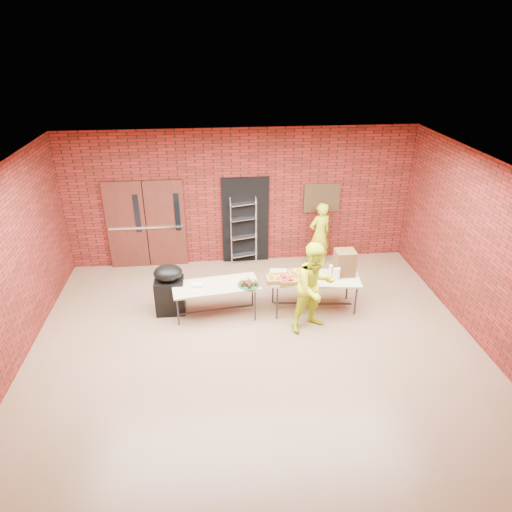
{
  "coord_description": "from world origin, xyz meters",
  "views": [
    {
      "loc": [
        -0.67,
        -6.5,
        5.11
      ],
      "look_at": [
        0.14,
        1.4,
        1.14
      ],
      "focal_mm": 32.0,
      "sensor_mm": 36.0,
      "label": 1
    }
  ],
  "objects_px": {
    "wire_rack": "(244,232)",
    "coffee_dispenser": "(345,263)",
    "volunteer_woman": "(320,234)",
    "table_left": "(216,287)",
    "covered_grill": "(170,289)",
    "table_right": "(314,280)",
    "volunteer_man": "(315,287)"
  },
  "relations": [
    {
      "from": "table_left",
      "to": "table_right",
      "type": "distance_m",
      "value": 1.94
    },
    {
      "from": "table_left",
      "to": "volunteer_woman",
      "type": "relative_size",
      "value": 1.11
    },
    {
      "from": "table_right",
      "to": "wire_rack",
      "type": "bearing_deg",
      "value": 126.6
    },
    {
      "from": "coffee_dispenser",
      "to": "covered_grill",
      "type": "distance_m",
      "value": 3.49
    },
    {
      "from": "table_left",
      "to": "table_right",
      "type": "xyz_separation_m",
      "value": [
        1.94,
        0.02,
        0.04
      ]
    },
    {
      "from": "table_right",
      "to": "volunteer_man",
      "type": "height_order",
      "value": "volunteer_man"
    },
    {
      "from": "table_left",
      "to": "covered_grill",
      "type": "xyz_separation_m",
      "value": [
        -0.91,
        0.22,
        -0.11
      ]
    },
    {
      "from": "wire_rack",
      "to": "covered_grill",
      "type": "distance_m",
      "value": 2.56
    },
    {
      "from": "table_right",
      "to": "coffee_dispenser",
      "type": "bearing_deg",
      "value": 14.32
    },
    {
      "from": "covered_grill",
      "to": "volunteer_man",
      "type": "xyz_separation_m",
      "value": [
        2.71,
        -0.83,
        0.36
      ]
    },
    {
      "from": "table_right",
      "to": "volunteer_man",
      "type": "relative_size",
      "value": 1.05
    },
    {
      "from": "table_left",
      "to": "covered_grill",
      "type": "bearing_deg",
      "value": 158.81
    },
    {
      "from": "wire_rack",
      "to": "volunteer_woman",
      "type": "relative_size",
      "value": 1.07
    },
    {
      "from": "table_right",
      "to": "volunteer_woman",
      "type": "distance_m",
      "value": 2.01
    },
    {
      "from": "covered_grill",
      "to": "volunteer_woman",
      "type": "distance_m",
      "value": 3.82
    },
    {
      "from": "table_right",
      "to": "table_left",
      "type": "bearing_deg",
      "value": -172.49
    },
    {
      "from": "coffee_dispenser",
      "to": "table_right",
      "type": "bearing_deg",
      "value": -172.48
    },
    {
      "from": "wire_rack",
      "to": "volunteer_man",
      "type": "distance_m",
      "value": 2.99
    },
    {
      "from": "table_right",
      "to": "volunteer_woman",
      "type": "relative_size",
      "value": 1.18
    },
    {
      "from": "wire_rack",
      "to": "table_right",
      "type": "xyz_separation_m",
      "value": [
        1.23,
        -2.15,
        -0.17
      ]
    },
    {
      "from": "wire_rack",
      "to": "volunteer_man",
      "type": "bearing_deg",
      "value": -83.08
    },
    {
      "from": "wire_rack",
      "to": "volunteer_man",
      "type": "xyz_separation_m",
      "value": [
        1.09,
        -2.78,
        0.05
      ]
    },
    {
      "from": "table_left",
      "to": "table_right",
      "type": "relative_size",
      "value": 0.95
    },
    {
      "from": "table_left",
      "to": "table_right",
      "type": "bearing_deg",
      "value": -6.73
    },
    {
      "from": "coffee_dispenser",
      "to": "covered_grill",
      "type": "bearing_deg",
      "value": 178.03
    },
    {
      "from": "wire_rack",
      "to": "table_left",
      "type": "height_order",
      "value": "wire_rack"
    },
    {
      "from": "covered_grill",
      "to": "volunteer_man",
      "type": "bearing_deg",
      "value": -17.26
    },
    {
      "from": "covered_grill",
      "to": "volunteer_man",
      "type": "distance_m",
      "value": 2.86
    },
    {
      "from": "table_left",
      "to": "covered_grill",
      "type": "height_order",
      "value": "covered_grill"
    },
    {
      "from": "table_left",
      "to": "volunteer_man",
      "type": "bearing_deg",
      "value": -26.13
    },
    {
      "from": "wire_rack",
      "to": "volunteer_woman",
      "type": "distance_m",
      "value": 1.79
    },
    {
      "from": "wire_rack",
      "to": "coffee_dispenser",
      "type": "bearing_deg",
      "value": -62.88
    }
  ]
}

